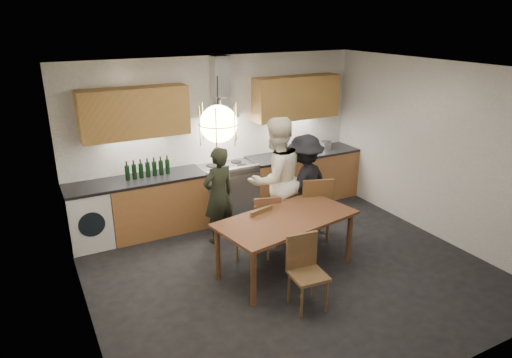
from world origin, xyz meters
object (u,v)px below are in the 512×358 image
person_mid (276,180)px  wine_bottles (148,168)px  dining_table (286,224)px  person_left (219,195)px  stock_pot (326,145)px  mixing_bowl (290,154)px  person_right (304,185)px  chair_front (305,266)px  chair_back_left (256,231)px

person_mid → wine_bottles: (-1.58, 1.08, 0.12)m
dining_table → person_mid: person_mid is taller
person_left → stock_pot: size_ratio=7.79×
mixing_bowl → wine_bottles: wine_bottles is taller
person_mid → mixing_bowl: bearing=-138.4°
person_right → stock_pot: bearing=-160.9°
person_left → stock_pot: person_left is taller
dining_table → stock_pot: (2.02, 1.94, 0.30)m
mixing_bowl → wine_bottles: size_ratio=0.48×
mixing_bowl → stock_pot: size_ratio=1.76×
dining_table → chair_front: 0.79m
chair_front → mixing_bowl: mixing_bowl is taller
dining_table → person_right: 1.19m
dining_table → mixing_bowl: mixing_bowl is taller
person_mid → person_right: (0.48, -0.03, -0.15)m
dining_table → person_left: bearing=99.8°
person_right → wine_bottles: (-2.06, 1.11, 0.27)m
dining_table → person_right: person_right is taller
dining_table → wine_bottles: 2.34m
person_left → mixing_bowl: (1.61, 0.66, 0.22)m
stock_pot → wine_bottles: bearing=179.9°
chair_back_left → person_right: person_right is taller
chair_front → person_mid: (0.54, 1.62, 0.43)m
chair_front → person_right: person_right is taller
person_mid → wine_bottles: size_ratio=2.75×
dining_table → chair_back_left: size_ratio=2.35×
chair_front → wine_bottles: 2.94m
dining_table → chair_front: bearing=-115.0°
person_left → person_mid: 0.86m
chair_front → wine_bottles: wine_bottles is taller
chair_front → chair_back_left: bearing=98.1°
chair_front → mixing_bowl: 2.96m
person_left → wine_bottles: 1.16m
mixing_bowl → stock_pot: bearing=7.4°
person_mid → stock_pot: (1.67, 1.07, 0.04)m
person_left → person_right: 1.30m
wine_bottles → person_mid: bearing=-34.2°
person_left → person_right: (1.26, -0.34, 0.05)m
wine_bottles → chair_front: bearing=-68.9°
chair_front → person_mid: person_mid is taller
dining_table → person_left: person_left is taller
chair_back_left → chair_front: (0.05, -1.09, 0.02)m
person_left → wine_bottles: (-0.81, 0.77, 0.32)m
stock_pot → wine_bottles: size_ratio=0.28×
mixing_bowl → wine_bottles: 2.42m
dining_table → stock_pot: bearing=33.8°
chair_front → person_right: bearing=62.6°
person_left → wine_bottles: size_ratio=2.14×
chair_front → stock_pot: stock_pot is taller
person_left → stock_pot: 2.57m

